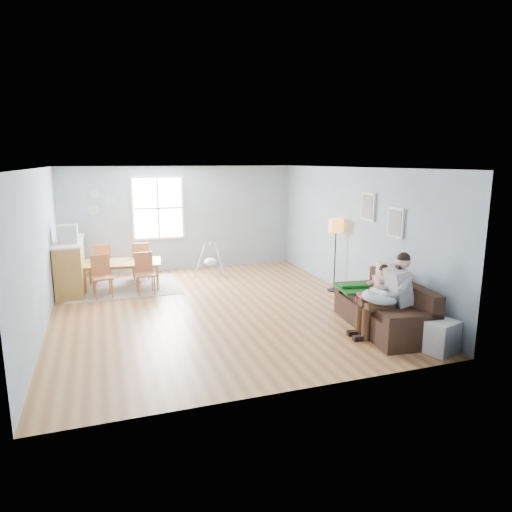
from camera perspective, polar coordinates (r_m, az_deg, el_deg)
name	(u,v)px	position (r m, az deg, el deg)	size (l,w,h in m)	color
room	(212,183)	(8.56, -5.48, 9.04)	(8.40, 9.40, 3.90)	brown
window	(158,208)	(11.92, -12.16, 5.87)	(1.32, 0.08, 1.62)	silver
pictures	(381,214)	(8.85, 15.38, 5.06)	(0.05, 1.34, 0.74)	silver
wall_plates	(99,203)	(11.83, -19.00, 6.33)	(0.67, 0.02, 0.66)	#A0B1C0
sofa	(386,312)	(8.15, 15.92, -6.72)	(1.14, 2.19, 0.85)	black
green_throw	(364,288)	(8.64, 13.37, -3.87)	(0.96, 0.78, 0.04)	#14591E
beige_pillow	(384,277)	(8.58, 15.68, -2.55)	(0.14, 0.48, 0.48)	#BDAD91
father	(389,292)	(7.71, 16.28, -4.38)	(1.02, 0.51, 1.39)	gray
nursing_pillow	(380,297)	(7.65, 15.19, -5.02)	(0.56, 0.56, 0.15)	#A8C1D3
infant	(378,293)	(7.66, 15.04, -4.46)	(0.20, 0.37, 0.13)	white
toddler	(378,285)	(8.16, 14.96, -3.51)	(0.58, 0.34, 0.88)	silver
floor_lamp	(336,232)	(10.01, 9.95, 3.01)	(0.32, 0.32, 1.60)	black
storage_cube	(441,337)	(7.44, 22.07, -9.36)	(0.54, 0.51, 0.50)	silver
rug	(124,287)	(10.82, -16.19, -3.79)	(2.44, 1.86, 0.01)	gray
dining_table	(123,275)	(10.75, -16.28, -2.29)	(1.69, 0.94, 0.60)	olive
chair_sw	(101,274)	(10.11, -18.75, -2.11)	(0.45, 0.45, 0.89)	brown
chair_se	(145,271)	(10.13, -13.75, -1.79)	(0.42, 0.42, 0.89)	brown
chair_nw	(102,261)	(11.28, -18.66, -0.58)	(0.45, 0.45, 0.93)	brown
chair_ne	(141,259)	(11.30, -14.24, -0.32)	(0.42, 0.42, 0.92)	brown
counter	(70,264)	(10.93, -22.18, -0.99)	(0.60, 2.02, 1.13)	olive
monitor	(67,234)	(10.42, -22.52, 2.57)	(0.40, 0.38, 0.38)	#B0AFB4
baby_swing	(210,261)	(11.51, -5.73, -0.62)	(0.98, 0.99, 0.80)	#B0AFB4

